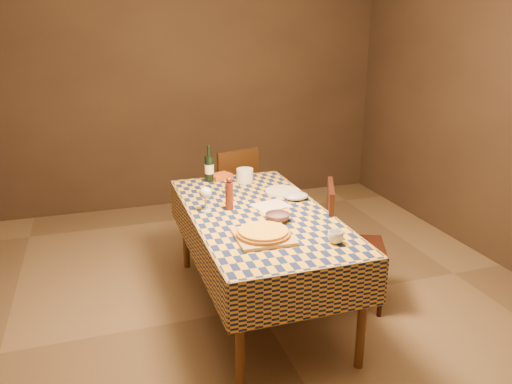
% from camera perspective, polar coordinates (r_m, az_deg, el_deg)
% --- Properties ---
extents(room, '(5.00, 5.10, 2.70)m').
position_cam_1_polar(room, '(3.32, 0.27, 7.11)').
color(room, brown).
rests_on(room, ground).
extents(dining_table, '(0.94, 1.84, 0.77)m').
position_cam_1_polar(dining_table, '(3.51, 0.25, -3.44)').
color(dining_table, brown).
rests_on(dining_table, ground).
extents(cutting_board, '(0.35, 0.35, 0.02)m').
position_cam_1_polar(cutting_board, '(3.06, 0.83, -5.11)').
color(cutting_board, tan).
rests_on(cutting_board, dining_table).
extents(pizza, '(0.39, 0.39, 0.03)m').
position_cam_1_polar(pizza, '(3.05, 0.83, -4.65)').
color(pizza, '#965B19').
rests_on(pizza, cutting_board).
extents(pepper_mill, '(0.07, 0.07, 0.24)m').
position_cam_1_polar(pepper_mill, '(3.50, -3.08, -0.27)').
color(pepper_mill, '#511C12').
rests_on(pepper_mill, dining_table).
extents(bowl, '(0.22, 0.22, 0.05)m').
position_cam_1_polar(bowl, '(3.32, 2.50, -2.91)').
color(bowl, '#5C444D').
rests_on(bowl, dining_table).
extents(wine_glass, '(0.10, 0.10, 0.17)m').
position_cam_1_polar(wine_glass, '(3.48, -5.79, -0.22)').
color(wine_glass, silver).
rests_on(wine_glass, dining_table).
extents(wine_bottle, '(0.09, 0.09, 0.30)m').
position_cam_1_polar(wine_bottle, '(4.15, -5.37, 2.74)').
color(wine_bottle, black).
rests_on(wine_bottle, dining_table).
extents(deli_tub, '(0.18, 0.18, 0.11)m').
position_cam_1_polar(deli_tub, '(4.12, -1.28, 1.90)').
color(deli_tub, silver).
rests_on(deli_tub, dining_table).
extents(takeout_container, '(0.21, 0.18, 0.04)m').
position_cam_1_polar(takeout_container, '(4.22, -4.10, 1.78)').
color(takeout_container, '#B64D18').
rests_on(takeout_container, dining_table).
extents(white_plate, '(0.29, 0.29, 0.02)m').
position_cam_1_polar(white_plate, '(3.89, 3.04, 0.10)').
color(white_plate, white).
rests_on(white_plate, dining_table).
extents(tumbler, '(0.12, 0.12, 0.07)m').
position_cam_1_polar(tumbler, '(3.02, 9.08, -5.12)').
color(tumbler, silver).
rests_on(tumbler, dining_table).
extents(flour_patch, '(0.29, 0.25, 0.00)m').
position_cam_1_polar(flour_patch, '(3.60, 1.68, -1.54)').
color(flour_patch, silver).
rests_on(flour_patch, dining_table).
extents(flour_bag, '(0.22, 0.19, 0.05)m').
position_cam_1_polar(flour_bag, '(3.73, 4.65, -0.48)').
color(flour_bag, '#A8B8D7').
rests_on(flour_bag, dining_table).
extents(chair_far, '(0.51, 0.52, 0.93)m').
position_cam_1_polar(chair_far, '(4.73, -2.73, 0.23)').
color(chair_far, black).
rests_on(chair_far, ground).
extents(chair_right, '(0.56, 0.56, 0.93)m').
position_cam_1_polar(chair_right, '(3.73, 10.08, -5.24)').
color(chair_right, black).
rests_on(chair_right, ground).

